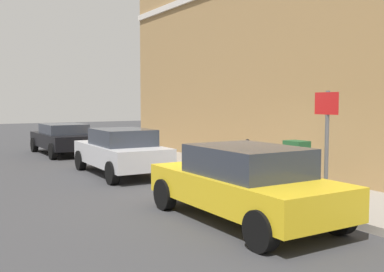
{
  "coord_description": "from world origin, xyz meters",
  "views": [
    {
      "loc": [
        -5.79,
        -8.17,
        2.23
      ],
      "look_at": [
        1.12,
        3.29,
        1.2
      ],
      "focal_mm": 41.67,
      "sensor_mm": 36.0,
      "label": 1
    }
  ],
  "objects_px": {
    "car_yellow": "(244,182)",
    "street_sign": "(327,131)",
    "bollard_near_cabinet": "(247,156)",
    "car_silver": "(121,151)",
    "car_black": "(63,138)",
    "utility_cabinet": "(296,166)"
  },
  "relations": [
    {
      "from": "car_yellow",
      "to": "street_sign",
      "type": "bearing_deg",
      "value": -101.73
    },
    {
      "from": "street_sign",
      "to": "bollard_near_cabinet",
      "type": "bearing_deg",
      "value": 76.01
    },
    {
      "from": "bollard_near_cabinet",
      "to": "street_sign",
      "type": "xyz_separation_m",
      "value": [
        -0.92,
        -3.68,
        0.96
      ]
    },
    {
      "from": "car_silver",
      "to": "street_sign",
      "type": "height_order",
      "value": "street_sign"
    },
    {
      "from": "car_black",
      "to": "utility_cabinet",
      "type": "relative_size",
      "value": 3.72
    },
    {
      "from": "car_silver",
      "to": "bollard_near_cabinet",
      "type": "bearing_deg",
      "value": -136.75
    },
    {
      "from": "car_black",
      "to": "street_sign",
      "type": "bearing_deg",
      "value": -172.73
    },
    {
      "from": "car_yellow",
      "to": "utility_cabinet",
      "type": "xyz_separation_m",
      "value": [
        2.58,
        1.29,
        -0.06
      ]
    },
    {
      "from": "car_silver",
      "to": "utility_cabinet",
      "type": "xyz_separation_m",
      "value": [
        2.52,
        -4.91,
        -0.06
      ]
    },
    {
      "from": "car_black",
      "to": "utility_cabinet",
      "type": "bearing_deg",
      "value": -167.52
    },
    {
      "from": "street_sign",
      "to": "utility_cabinet",
      "type": "bearing_deg",
      "value": 63.75
    },
    {
      "from": "car_yellow",
      "to": "car_black",
      "type": "relative_size",
      "value": 0.97
    },
    {
      "from": "car_black",
      "to": "street_sign",
      "type": "xyz_separation_m",
      "value": [
        1.79,
        -12.79,
        0.96
      ]
    },
    {
      "from": "car_yellow",
      "to": "street_sign",
      "type": "distance_m",
      "value": 2.02
    },
    {
      "from": "car_black",
      "to": "utility_cabinet",
      "type": "distance_m",
      "value": 11.44
    },
    {
      "from": "car_yellow",
      "to": "car_silver",
      "type": "bearing_deg",
      "value": -0.57
    },
    {
      "from": "car_yellow",
      "to": "bollard_near_cabinet",
      "type": "height_order",
      "value": "car_yellow"
    },
    {
      "from": "car_yellow",
      "to": "utility_cabinet",
      "type": "relative_size",
      "value": 3.62
    },
    {
      "from": "car_silver",
      "to": "street_sign",
      "type": "bearing_deg",
      "value": -164.41
    },
    {
      "from": "car_black",
      "to": "street_sign",
      "type": "height_order",
      "value": "street_sign"
    },
    {
      "from": "bollard_near_cabinet",
      "to": "street_sign",
      "type": "bearing_deg",
      "value": -103.99
    },
    {
      "from": "bollard_near_cabinet",
      "to": "street_sign",
      "type": "height_order",
      "value": "street_sign"
    }
  ]
}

